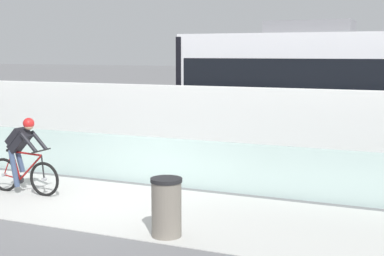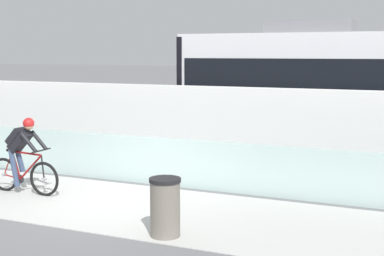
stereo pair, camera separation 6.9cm
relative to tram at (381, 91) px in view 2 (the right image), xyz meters
The scene contains 9 objects.
ground_plane 8.42m from the tram, 123.37° to the right, with size 200.00×200.00×0.00m, color slate.
bike_path_deck 8.42m from the tram, 123.37° to the right, with size 32.00×3.20×0.01m, color beige.
glass_parapet 6.87m from the tram, 132.06° to the right, with size 32.00×0.05×1.07m, color #ADC6C1.
concrete_barrier_wall 5.59m from the tram, 144.65° to the right, with size 32.00×0.36×2.11m, color white.
tram_rail_near 4.94m from the tram, behind, with size 32.00×0.08×0.01m, color #595654.
tram_rail_far 4.94m from the tram, behind, with size 32.00×0.08×0.01m, color #595654.
tram is the anchor object (origin of this frame).
cyclist_on_bike 9.43m from the tram, 132.96° to the right, with size 1.77×0.58×1.61m.
trash_bin 8.57m from the tram, 106.73° to the right, with size 0.51×0.51×0.96m.
Camera 2 is at (6.00, -8.96, 2.94)m, focal length 52.22 mm.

